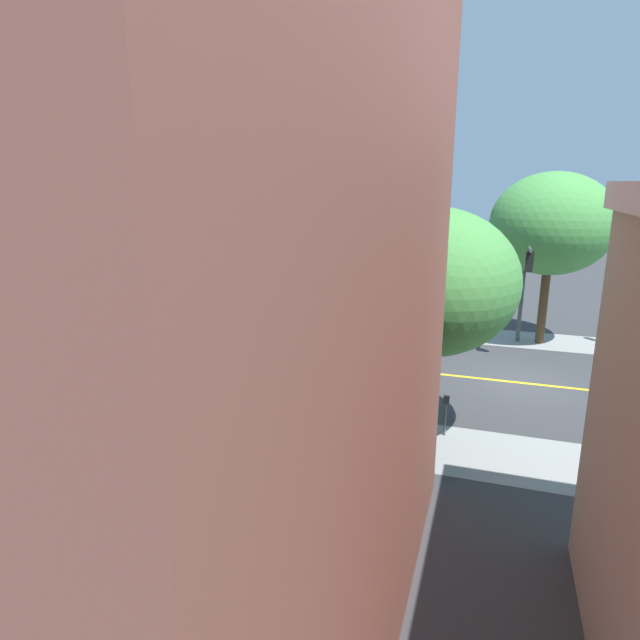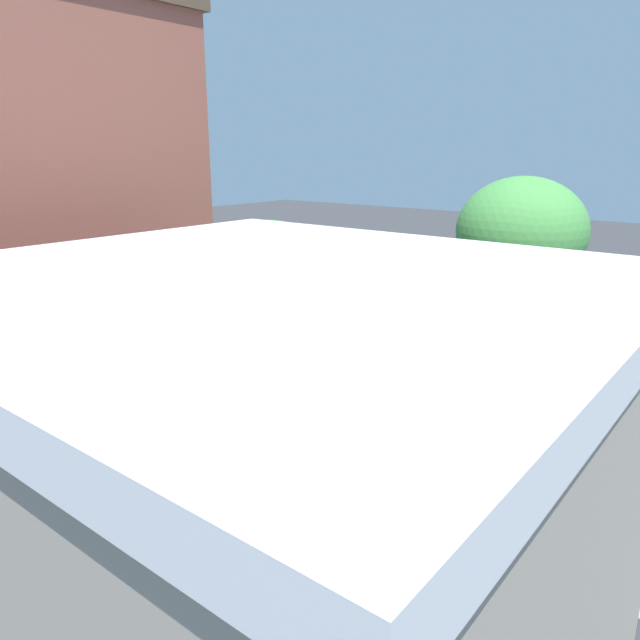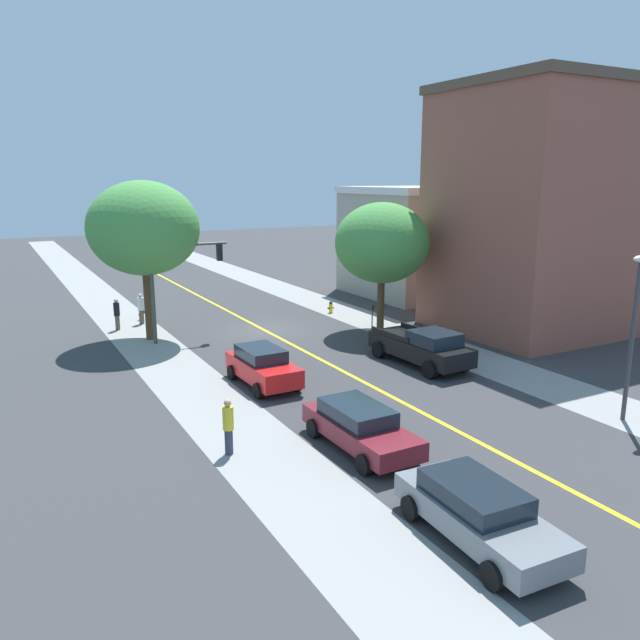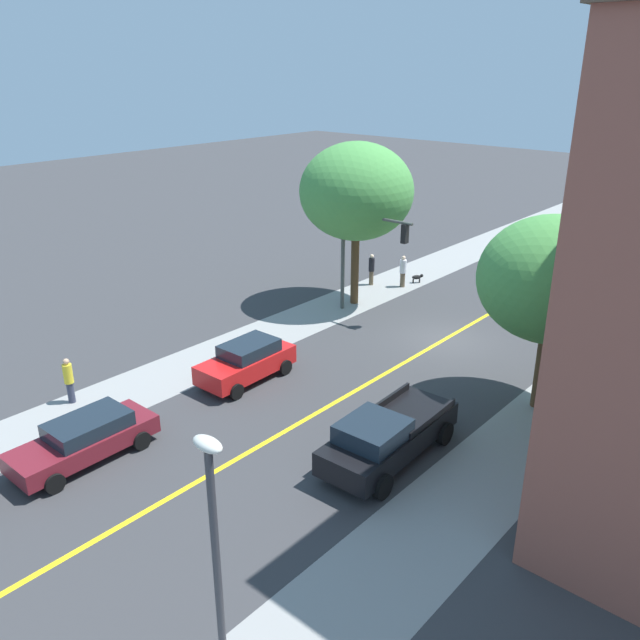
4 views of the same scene
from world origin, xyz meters
TOP-DOWN VIEW (x-y plane):
  - ground_plane at (0.00, 0.00)m, footprint 140.00×140.00m
  - sidewalk_left at (-6.68, 0.00)m, footprint 3.24×126.00m
  - sidewalk_right at (6.68, 0.00)m, footprint 3.24×126.00m
  - road_centerline_stripe at (0.00, 0.00)m, footprint 0.20×126.00m
  - street_tree_left_near at (-5.88, 3.17)m, footprint 5.31×5.31m
  - street_tree_right_corner at (6.31, -1.11)m, footprint 5.83×5.83m
  - fire_hydrant at (-5.69, -2.31)m, footprint 0.44×0.24m
  - parking_meter at (-5.77, 2.47)m, footprint 0.12×0.18m
  - traffic_light_mast at (4.94, -0.06)m, footprint 4.22×0.32m
  - street_lamp at (-5.99, 18.75)m, footprint 0.70×0.36m
  - red_sedan_right_curb at (3.96, 8.90)m, footprint 2.03×4.24m
  - maroon_sedan_right_curb at (3.73, 16.25)m, footprint 2.05×4.74m
  - black_pickup_truck at (-3.72, 9.85)m, footprint 2.44×5.63m
  - pedestrian_black_shirt at (7.45, -4.15)m, footprint 0.34×0.34m
  - pedestrian_white_shirt at (5.87, -5.05)m, footprint 0.38×0.38m
  - pedestrian_yellow_shirt at (7.61, 14.64)m, footprint 0.35×0.35m
  - small_dog at (5.61, -6.22)m, footprint 0.56×0.64m

SIDE VIEW (x-z plane):
  - ground_plane at x=0.00m, z-range 0.00..0.00m
  - road_centerline_stripe at x=0.00m, z-range 0.00..0.00m
  - sidewalk_left at x=-6.68m, z-range 0.00..0.01m
  - sidewalk_right at x=6.68m, z-range 0.00..0.01m
  - small_dog at x=5.61m, z-range 0.08..0.61m
  - fire_hydrant at x=-5.69m, z-range -0.01..0.77m
  - maroon_sedan_right_curb at x=3.73m, z-range 0.04..1.48m
  - red_sedan_right_curb at x=3.96m, z-range 0.03..1.63m
  - parking_meter at x=-5.77m, z-range 0.22..1.58m
  - black_pickup_truck at x=-3.72m, z-range 0.01..1.80m
  - pedestrian_yellow_shirt at x=7.61m, z-range 0.06..1.89m
  - pedestrian_white_shirt at x=5.87m, z-range 0.05..1.91m
  - pedestrian_black_shirt at x=7.45m, z-range 0.06..1.91m
  - traffic_light_mast at x=4.94m, z-range 0.95..6.46m
  - street_lamp at x=-5.99m, z-range 0.75..6.74m
  - street_tree_left_near at x=-5.88m, z-range 1.38..8.68m
  - street_tree_right_corner at x=6.31m, z-range 1.76..10.26m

